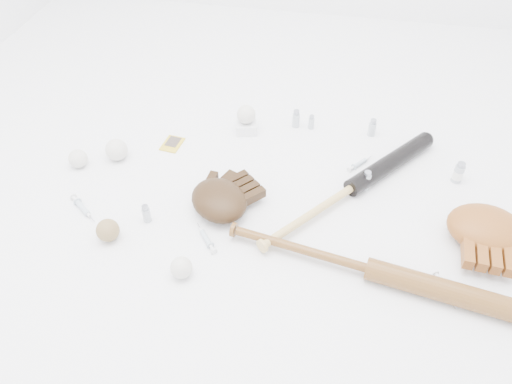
% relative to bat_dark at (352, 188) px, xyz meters
% --- Properties ---
extents(bat_dark, '(0.59, 0.71, 0.06)m').
position_rel_bat_dark_xyz_m(bat_dark, '(0.00, 0.00, 0.00)').
color(bat_dark, black).
rests_on(bat_dark, ground).
extents(bat_wood, '(0.91, 0.22, 0.07)m').
position_rel_bat_dark_xyz_m(bat_wood, '(0.07, -0.34, 0.00)').
color(bat_wood, brown).
rests_on(bat_wood, ground).
extents(glove_dark, '(0.35, 0.35, 0.09)m').
position_rel_bat_dark_xyz_m(glove_dark, '(-0.43, -0.16, 0.01)').
color(glove_dark, black).
rests_on(glove_dark, ground).
extents(glove_tan, '(0.30, 0.30, 0.10)m').
position_rel_bat_dark_xyz_m(glove_tan, '(0.42, -0.12, 0.02)').
color(glove_tan, brown).
rests_on(glove_tan, ground).
extents(trading_card, '(0.08, 0.10, 0.01)m').
position_rel_bat_dark_xyz_m(trading_card, '(-0.69, 0.14, -0.03)').
color(trading_card, gold).
rests_on(trading_card, ground).
extents(pedestal, '(0.09, 0.09, 0.04)m').
position_rel_bat_dark_xyz_m(pedestal, '(-0.43, 0.28, -0.01)').
color(pedestal, white).
rests_on(pedestal, ground).
extents(baseball_on_pedestal, '(0.07, 0.07, 0.07)m').
position_rel_bat_dark_xyz_m(baseball_on_pedestal, '(-0.43, 0.28, 0.05)').
color(baseball_on_pedestal, silver).
rests_on(baseball_on_pedestal, pedestal).
extents(baseball_left, '(0.07, 0.07, 0.07)m').
position_rel_bat_dark_xyz_m(baseball_left, '(-0.98, -0.04, 0.00)').
color(baseball_left, silver).
rests_on(baseball_left, ground).
extents(baseball_upper, '(0.08, 0.08, 0.08)m').
position_rel_bat_dark_xyz_m(baseball_upper, '(-0.86, 0.03, 0.01)').
color(baseball_upper, silver).
rests_on(baseball_upper, ground).
extents(baseball_mid, '(0.07, 0.07, 0.07)m').
position_rel_bat_dark_xyz_m(baseball_mid, '(-0.47, -0.44, 0.00)').
color(baseball_mid, silver).
rests_on(baseball_mid, ground).
extents(baseball_aged, '(0.07, 0.07, 0.07)m').
position_rel_bat_dark_xyz_m(baseball_aged, '(-0.74, -0.35, 0.00)').
color(baseball_aged, olive).
rests_on(baseball_aged, ground).
extents(syringe_0, '(0.15, 0.12, 0.02)m').
position_rel_bat_dark_xyz_m(syringe_0, '(-0.87, -0.25, -0.02)').
color(syringe_0, '#ADBCC6').
rests_on(syringe_0, ground).
extents(syringe_1, '(0.11, 0.13, 0.02)m').
position_rel_bat_dark_xyz_m(syringe_1, '(-0.44, -0.30, -0.02)').
color(syringe_1, '#ADBCC6').
rests_on(syringe_1, ground).
extents(syringe_2, '(0.11, 0.12, 0.02)m').
position_rel_bat_dark_xyz_m(syringe_2, '(0.02, 0.16, -0.02)').
color(syringe_2, '#ADBCC6').
rests_on(syringe_2, ground).
extents(syringe_3, '(0.07, 0.14, 0.02)m').
position_rel_bat_dark_xyz_m(syringe_3, '(0.28, -0.35, -0.02)').
color(syringe_3, '#ADBCC6').
rests_on(syringe_3, ground).
extents(vial_0, '(0.02, 0.02, 0.06)m').
position_rel_bat_dark_xyz_m(vial_0, '(-0.18, 0.35, -0.00)').
color(vial_0, '#A9B1B9').
rests_on(vial_0, ground).
extents(vial_1, '(0.03, 0.03, 0.07)m').
position_rel_bat_dark_xyz_m(vial_1, '(0.06, 0.35, 0.00)').
color(vial_1, '#A9B1B9').
rests_on(vial_1, ground).
extents(vial_2, '(0.03, 0.03, 0.08)m').
position_rel_bat_dark_xyz_m(vial_2, '(0.05, 0.04, 0.01)').
color(vial_2, '#A9B1B9').
rests_on(vial_2, ground).
extents(vial_3, '(0.03, 0.03, 0.08)m').
position_rel_bat_dark_xyz_m(vial_3, '(0.36, 0.14, 0.01)').
color(vial_3, '#A9B1B9').
rests_on(vial_3, ground).
extents(vial_4, '(0.03, 0.03, 0.07)m').
position_rel_bat_dark_xyz_m(vial_4, '(-0.65, -0.25, 0.00)').
color(vial_4, '#A9B1B9').
rests_on(vial_4, ground).
extents(vial_5, '(0.03, 0.03, 0.08)m').
position_rel_bat_dark_xyz_m(vial_5, '(-0.24, 0.35, 0.01)').
color(vial_5, '#A9B1B9').
rests_on(vial_5, ground).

